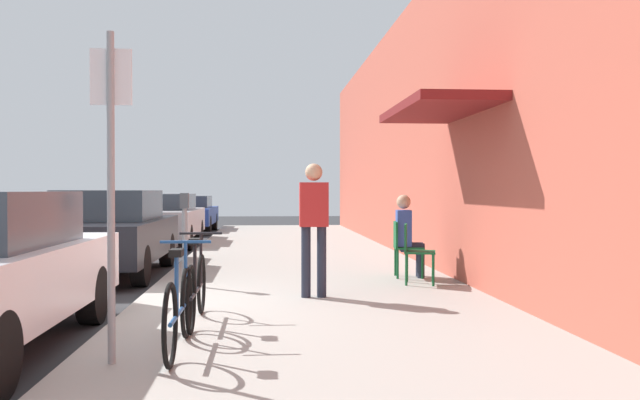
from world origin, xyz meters
TOP-DOWN VIEW (x-y plane):
  - ground_plane at (0.00, 0.00)m, footprint 60.00×60.00m
  - sidewalk_slab at (2.25, 2.00)m, footprint 4.50×32.00m
  - building_facade at (4.64, 1.99)m, footprint 1.40×32.00m
  - parked_car_1 at (-1.10, 3.94)m, footprint 1.80×4.40m
  - parked_car_2 at (-1.10, 10.04)m, footprint 1.80×4.40m
  - parked_car_3 at (-1.10, 15.75)m, footprint 1.80×4.40m
  - parking_meter at (0.45, 1.79)m, footprint 0.12×0.10m
  - street_sign at (0.40, -2.51)m, footprint 0.32×0.06m
  - bicycle_0 at (0.88, -2.17)m, footprint 0.46×1.71m
  - bicycle_1 at (0.90, -0.97)m, footprint 0.46×1.71m
  - cafe_chair_0 at (3.76, 1.66)m, footprint 0.53×0.53m
  - cafe_chair_1 at (3.76, 2.41)m, footprint 0.48×0.48m
  - seated_patron_1 at (3.82, 2.40)m, footprint 0.45×0.39m
  - pedestrian_standing at (2.22, 0.58)m, footprint 0.36×0.22m

SIDE VIEW (x-z plane):
  - ground_plane at x=0.00m, z-range 0.00..0.00m
  - sidewalk_slab at x=2.25m, z-range 0.00..0.12m
  - bicycle_0 at x=0.88m, z-range 0.03..0.93m
  - bicycle_1 at x=0.90m, z-range 0.03..0.93m
  - cafe_chair_0 at x=3.76m, z-range 0.19..1.06m
  - cafe_chair_1 at x=3.76m, z-range 0.19..1.06m
  - parked_car_3 at x=-1.10m, z-range 0.04..1.32m
  - parked_car_2 at x=-1.10m, z-range 0.04..1.42m
  - parked_car_1 at x=-1.10m, z-range 0.02..1.50m
  - seated_patron_1 at x=3.82m, z-range 0.17..1.46m
  - parking_meter at x=0.45m, z-range 0.23..1.55m
  - pedestrian_standing at x=2.22m, z-range 0.27..1.97m
  - street_sign at x=0.40m, z-range 0.34..2.94m
  - building_facade at x=4.64m, z-range 0.00..5.25m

